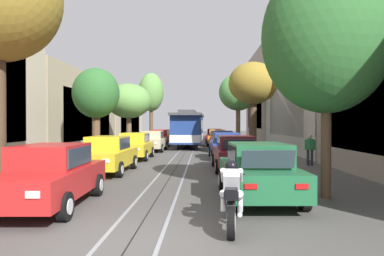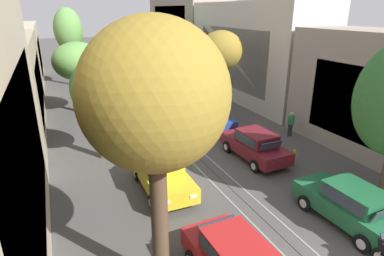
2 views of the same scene
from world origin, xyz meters
name	(u,v)px [view 2 (image 2 of 2)]	position (x,y,z in m)	size (l,w,h in m)	color
ground_plane	(157,119)	(0.00, 18.56, 0.00)	(160.00, 160.00, 0.00)	#4C4947
trolley_track_rails	(147,109)	(0.00, 21.20, 0.00)	(1.14, 54.41, 0.01)	gray
building_facade_right	(234,44)	(9.97, 24.61, 4.51)	(5.15, 46.11, 10.75)	gray
parked_car_yellow_second_left	(162,173)	(-2.84, 8.92, 0.80)	(2.03, 4.37, 1.58)	gold
parked_car_yellow_mid_left	(131,131)	(-2.82, 14.79, 0.80)	(2.04, 4.38, 1.58)	gold
parked_car_beige_fourth_left	(115,104)	(-2.62, 20.92, 0.80)	(2.03, 4.37, 1.58)	#C1B28E
parked_car_red_fifth_left	(100,88)	(-2.79, 27.19, 0.80)	(2.15, 4.42, 1.58)	red
parked_car_green_near_right	(351,205)	(2.84, 3.72, 0.80)	(2.09, 4.40, 1.58)	#1E6038
parked_car_maroon_second_right	(255,145)	(2.77, 9.94, 0.80)	(2.09, 4.40, 1.58)	maroon
parked_car_blue_mid_right	(210,117)	(2.70, 15.22, 0.80)	(2.09, 4.40, 1.58)	#233D93
parked_car_blue_fourth_right	(179,96)	(2.85, 21.38, 0.80)	(2.11, 4.41, 1.58)	#233D93
parked_car_orange_fifth_right	(155,82)	(2.67, 27.55, 0.80)	(2.05, 4.38, 1.58)	orange
parked_car_maroon_sixth_right	(140,73)	(2.59, 32.91, 0.80)	(2.06, 4.39, 1.58)	maroon
street_tree_kerb_left_near	(155,99)	(-4.61, 3.79, 5.69)	(3.65, 3.59, 7.62)	#4C3826
street_tree_kerb_left_second	(96,90)	(-4.75, 13.49, 3.79)	(2.63, 2.63, 5.28)	brown
street_tree_kerb_left_mid	(78,62)	(-4.81, 22.44, 3.98)	(3.68, 3.89, 5.45)	brown
street_tree_kerb_left_fourth	(68,30)	(-4.55, 33.07, 5.65)	(2.82, 2.99, 7.88)	brown
street_tree_kerb_right_second	(221,52)	(4.67, 17.52, 4.77)	(3.30, 2.99, 6.30)	#4C3826
street_tree_kerb_right_mid	(169,34)	(4.84, 28.99, 5.26)	(3.87, 3.16, 7.17)	brown
cable_car_trolley	(135,81)	(0.00, 24.84, 1.66)	(2.80, 9.17, 3.28)	navy
pedestrian_on_left_pavement	(291,123)	(6.76, 11.85, 0.90)	(0.55, 0.39, 1.61)	#282D38
fire_hydrant	(294,157)	(4.24, 8.53, 0.42)	(0.40, 0.22, 0.84)	gold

